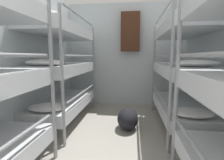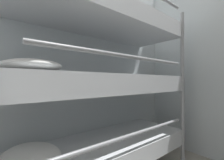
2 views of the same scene
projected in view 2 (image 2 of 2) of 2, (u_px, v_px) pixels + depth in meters
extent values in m
cylinder|color=gray|center=(182.00, 88.00, 1.80)|extent=(0.04, 0.04, 1.84)
cube|color=silver|center=(106.00, 149.00, 1.50)|extent=(0.69, 1.83, 0.18)
ellipsoid|color=white|center=(31.00, 157.00, 1.07)|extent=(0.55, 0.40, 0.09)
cylinder|color=gray|center=(131.00, 135.00, 1.23)|extent=(0.03, 1.56, 0.03)
cube|color=silver|center=(106.00, 84.00, 1.51)|extent=(0.69, 1.83, 0.18)
ellipsoid|color=white|center=(31.00, 66.00, 1.08)|extent=(0.55, 0.40, 0.09)
cylinder|color=gray|center=(131.00, 57.00, 1.24)|extent=(0.03, 1.56, 0.03)
cube|color=silver|center=(106.00, 20.00, 1.51)|extent=(0.69, 1.83, 0.18)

